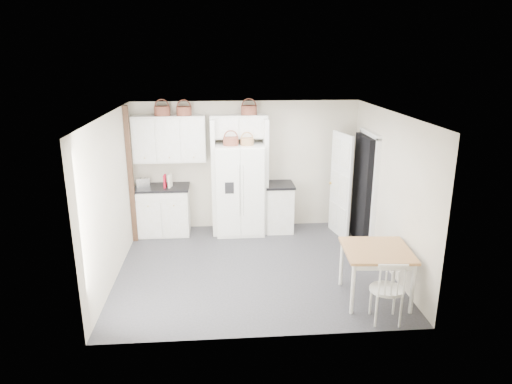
{
  "coord_description": "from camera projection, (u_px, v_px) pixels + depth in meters",
  "views": [
    {
      "loc": [
        -0.52,
        -7.03,
        3.49
      ],
      "look_at": [
        0.07,
        0.4,
        1.22
      ],
      "focal_mm": 32.0,
      "sensor_mm": 36.0,
      "label": 1
    }
  ],
  "objects": [
    {
      "name": "wall_left",
      "position": [
        112.0,
        198.0,
        7.21
      ],
      "size": [
        0.0,
        4.0,
        4.0
      ],
      "primitive_type": "plane",
      "rotation": [
        1.57,
        0.0,
        1.57
      ],
      "color": "#BFB19A",
      "rests_on": "floor"
    },
    {
      "name": "base_cab_right",
      "position": [
        279.0,
        208.0,
        9.3
      ],
      "size": [
        0.54,
        0.64,
        0.94
      ],
      "primitive_type": "cube",
      "color": "white",
      "rests_on": "floor"
    },
    {
      "name": "basket_bridge_b",
      "position": [
        249.0,
        110.0,
        8.8
      ],
      "size": [
        0.31,
        0.31,
        0.18
      ],
      "primitive_type": "cylinder",
      "color": "#52271D",
      "rests_on": "bridge_cabinet"
    },
    {
      "name": "basket_fridge_b",
      "position": [
        247.0,
        142.0,
        8.7
      ],
      "size": [
        0.25,
        0.25,
        0.14
      ],
      "primitive_type": "cylinder",
      "color": "brown",
      "rests_on": "refrigerator"
    },
    {
      "name": "dining_table",
      "position": [
        375.0,
        274.0,
        6.68
      ],
      "size": [
        1.01,
        1.01,
        0.79
      ],
      "primitive_type": "cube",
      "rotation": [
        0.0,
        0.0,
        -0.07
      ],
      "color": "#99663E",
      "rests_on": "floor"
    },
    {
      "name": "wall_right",
      "position": [
        389.0,
        191.0,
        7.56
      ],
      "size": [
        0.0,
        4.0,
        4.0
      ],
      "primitive_type": "plane",
      "rotation": [
        1.57,
        0.0,
        -1.57
      ],
      "color": "#BFB19A",
      "rests_on": "floor"
    },
    {
      "name": "counter_right",
      "position": [
        279.0,
        185.0,
        9.15
      ],
      "size": [
        0.58,
        0.69,
        0.04
      ],
      "primitive_type": "cube",
      "color": "black",
      "rests_on": "base_cab_right"
    },
    {
      "name": "trim_post",
      "position": [
        131.0,
        176.0,
        8.5
      ],
      "size": [
        0.09,
        0.09,
        2.6
      ],
      "primitive_type": "cube",
      "color": "#3C2018",
      "rests_on": "floor"
    },
    {
      "name": "basket_fridge_a",
      "position": [
        231.0,
        141.0,
        8.67
      ],
      "size": [
        0.29,
        0.29,
        0.16
      ],
      "primitive_type": "cylinder",
      "color": "#52271D",
      "rests_on": "refrigerator"
    },
    {
      "name": "upper_cabinet",
      "position": [
        169.0,
        139.0,
        8.84
      ],
      "size": [
        1.4,
        0.34,
        0.9
      ],
      "primitive_type": "cube",
      "color": "white",
      "rests_on": "wall_back"
    },
    {
      "name": "counter_left",
      "position": [
        162.0,
        187.0,
        8.97
      ],
      "size": [
        1.06,
        0.68,
        0.04
      ],
      "primitive_type": "cube",
      "color": "black",
      "rests_on": "base_cab_left"
    },
    {
      "name": "floor",
      "position": [
        254.0,
        267.0,
        7.76
      ],
      "size": [
        4.5,
        4.5,
        0.0
      ],
      "primitive_type": "plane",
      "color": "#2F2F2F",
      "rests_on": "ground"
    },
    {
      "name": "windsor_chair",
      "position": [
        387.0,
        289.0,
        6.08
      ],
      "size": [
        0.5,
        0.46,
        0.94
      ],
      "primitive_type": "cube",
      "rotation": [
        0.0,
        0.0,
        -0.1
      ],
      "color": "white",
      "rests_on": "floor"
    },
    {
      "name": "door_slab",
      "position": [
        340.0,
        185.0,
        8.87
      ],
      "size": [
        0.21,
        0.79,
        2.05
      ],
      "primitive_type": "cube",
      "rotation": [
        0.0,
        0.0,
        -1.36
      ],
      "color": "white",
      "rests_on": "floor"
    },
    {
      "name": "basket_upper_b",
      "position": [
        162.0,
        111.0,
        8.67
      ],
      "size": [
        0.3,
        0.3,
        0.18
      ],
      "primitive_type": "cylinder",
      "color": "#52271D",
      "rests_on": "upper_cabinet"
    },
    {
      "name": "basket_upper_c",
      "position": [
        184.0,
        111.0,
        8.71
      ],
      "size": [
        0.29,
        0.29,
        0.17
      ],
      "primitive_type": "cylinder",
      "color": "#52271D",
      "rests_on": "upper_cabinet"
    },
    {
      "name": "doorway_void",
      "position": [
        364.0,
        190.0,
        8.58
      ],
      "size": [
        0.18,
        0.85,
        2.05
      ],
      "primitive_type": "cube",
      "color": "black",
      "rests_on": "floor"
    },
    {
      "name": "toaster",
      "position": [
        143.0,
        182.0,
        8.91
      ],
      "size": [
        0.29,
        0.21,
        0.18
      ],
      "primitive_type": "cube",
      "rotation": [
        0.0,
        0.0,
        0.25
      ],
      "color": "silver",
      "rests_on": "counter_left"
    },
    {
      "name": "refrigerator",
      "position": [
        240.0,
        189.0,
        9.06
      ],
      "size": [
        0.93,
        0.75,
        1.81
      ],
      "primitive_type": "cube",
      "color": "white",
      "rests_on": "floor"
    },
    {
      "name": "cookbook_cream",
      "position": [
        170.0,
        181.0,
        8.87
      ],
      "size": [
        0.07,
        0.17,
        0.25
      ],
      "primitive_type": "cube",
      "rotation": [
        0.0,
        0.0,
        -0.23
      ],
      "color": "#F5E8CD",
      "rests_on": "counter_left"
    },
    {
      "name": "fridge_panel_right",
      "position": [
        265.0,
        176.0,
        9.08
      ],
      "size": [
        0.08,
        0.6,
        2.3
      ],
      "primitive_type": "cube",
      "color": "white",
      "rests_on": "floor"
    },
    {
      "name": "cookbook_red",
      "position": [
        165.0,
        181.0,
        8.86
      ],
      "size": [
        0.05,
        0.17,
        0.25
      ],
      "primitive_type": "cube",
      "rotation": [
        0.0,
        0.0,
        -0.05
      ],
      "color": "#B20B22",
      "rests_on": "counter_left"
    },
    {
      "name": "fridge_panel_left",
      "position": [
        214.0,
        177.0,
        9.0
      ],
      "size": [
        0.08,
        0.6,
        2.3
      ],
      "primitive_type": "cube",
      "color": "white",
      "rests_on": "floor"
    },
    {
      "name": "wall_back",
      "position": [
        246.0,
        165.0,
        9.29
      ],
      "size": [
        4.5,
        0.0,
        4.5
      ],
      "primitive_type": "plane",
      "rotation": [
        1.57,
        0.0,
        0.0
      ],
      "color": "#BFB19A",
      "rests_on": "floor"
    },
    {
      "name": "ceiling",
      "position": [
        253.0,
        114.0,
        7.0
      ],
      "size": [
        4.5,
        4.5,
        0.0
      ],
      "primitive_type": "plane",
      "color": "white",
      "rests_on": "wall_back"
    },
    {
      "name": "bridge_cabinet",
      "position": [
        239.0,
        126.0,
        8.88
      ],
      "size": [
        1.12,
        0.34,
        0.45
      ],
      "primitive_type": "cube",
      "color": "white",
      "rests_on": "wall_back"
    },
    {
      "name": "base_cab_left",
      "position": [
        164.0,
        211.0,
        9.12
      ],
      "size": [
        1.02,
        0.64,
        0.94
      ],
      "primitive_type": "cube",
      "color": "white",
      "rests_on": "floor"
    }
  ]
}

